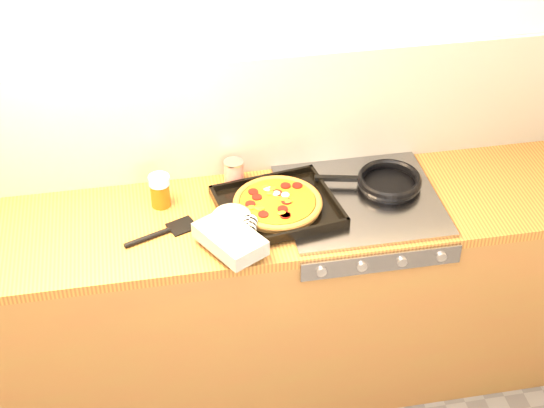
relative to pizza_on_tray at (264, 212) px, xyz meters
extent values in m
plane|color=beige|center=(-0.06, 0.36, 0.30)|extent=(3.20, 0.00, 3.20)
cube|color=white|center=(-0.06, 0.35, 0.20)|extent=(3.20, 0.02, 0.50)
cube|color=brown|center=(-0.06, 0.06, -0.52)|extent=(3.20, 0.60, 0.86)
cube|color=olive|center=(-0.06, 0.06, -0.07)|extent=(3.20, 0.60, 0.04)
cube|color=gray|center=(0.39, -0.24, -0.10)|extent=(0.60, 0.03, 0.08)
cylinder|color=#A5A5AA|center=(0.16, -0.26, -0.10)|extent=(0.04, 0.02, 0.04)
cylinder|color=#A5A5AA|center=(0.31, -0.26, -0.10)|extent=(0.04, 0.02, 0.04)
cylinder|color=#A5A5AA|center=(0.46, -0.26, -0.10)|extent=(0.04, 0.02, 0.04)
cylinder|color=#A5A5AA|center=(0.61, -0.26, -0.10)|extent=(0.04, 0.02, 0.04)
cube|color=gray|center=(0.39, 0.06, -0.04)|extent=(0.60, 0.56, 0.02)
cube|color=black|center=(0.06, 0.05, -0.02)|extent=(0.49, 0.44, 0.01)
cube|color=black|center=(0.03, 0.23, -0.01)|extent=(0.43, 0.08, 0.02)
cube|color=black|center=(0.09, -0.13, -0.01)|extent=(0.43, 0.08, 0.02)
cube|color=black|center=(0.27, 0.08, -0.01)|extent=(0.07, 0.37, 0.02)
cube|color=black|center=(-0.15, 0.01, -0.01)|extent=(0.07, 0.37, 0.02)
cylinder|color=#9F682E|center=(0.06, 0.05, -0.01)|extent=(0.37, 0.37, 0.02)
torus|color=#9F682E|center=(0.06, 0.05, 0.00)|extent=(0.39, 0.39, 0.03)
cylinder|color=#C17117|center=(0.06, 0.05, 0.01)|extent=(0.33, 0.33, 0.01)
cylinder|color=maroon|center=(0.09, 0.03, 0.01)|extent=(0.04, 0.04, 0.01)
cylinder|color=maroon|center=(-0.02, 0.12, 0.01)|extent=(0.04, 0.04, 0.01)
cylinder|color=maroon|center=(0.07, -0.05, 0.01)|extent=(0.04, 0.04, 0.01)
cylinder|color=maroon|center=(-0.04, 0.04, 0.01)|extent=(0.04, 0.04, 0.01)
cylinder|color=maroon|center=(0.11, 0.13, 0.01)|extent=(0.04, 0.04, 0.01)
cylinder|color=maroon|center=(0.07, 0.09, 0.01)|extent=(0.04, 0.04, 0.01)
cylinder|color=maroon|center=(-0.01, -0.03, 0.01)|extent=(0.04, 0.04, 0.01)
cylinder|color=maroon|center=(0.15, 0.13, 0.01)|extent=(0.04, 0.04, 0.01)
cylinder|color=maroon|center=(0.07, -0.05, 0.01)|extent=(0.04, 0.04, 0.01)
cylinder|color=maroon|center=(0.07, -0.01, 0.01)|extent=(0.04, 0.04, 0.01)
cylinder|color=maroon|center=(-0.01, 0.08, 0.01)|extent=(0.04, 0.04, 0.01)
ellipsoid|color=orange|center=(-0.02, 0.02, 0.01)|extent=(0.04, 0.03, 0.01)
ellipsoid|color=orange|center=(-0.04, 0.02, 0.01)|extent=(0.04, 0.03, 0.01)
ellipsoid|color=orange|center=(0.04, 0.10, 0.01)|extent=(0.04, 0.03, 0.01)
ellipsoid|color=orange|center=(0.03, 0.14, 0.01)|extent=(0.04, 0.03, 0.01)
ellipsoid|color=orange|center=(0.06, -0.03, 0.01)|extent=(0.04, 0.03, 0.01)
ellipsoid|color=orange|center=(0.10, 0.03, 0.01)|extent=(0.04, 0.03, 0.01)
ellipsoid|color=orange|center=(0.09, 0.05, 0.01)|extent=(0.04, 0.03, 0.01)
ellipsoid|color=orange|center=(-0.01, 0.00, 0.01)|extent=(0.04, 0.03, 0.01)
ellipsoid|color=orange|center=(0.05, 0.12, 0.01)|extent=(0.04, 0.03, 0.01)
ellipsoid|color=silver|center=(0.04, 0.13, 0.01)|extent=(0.04, 0.04, 0.01)
ellipsoid|color=silver|center=(0.07, 0.09, 0.01)|extent=(0.04, 0.04, 0.01)
ellipsoid|color=silver|center=(0.10, 0.08, 0.01)|extent=(0.04, 0.04, 0.01)
cube|color=black|center=(-0.15, -0.15, 0.01)|extent=(0.26, 0.30, 0.06)
ellipsoid|color=black|center=(-0.12, -0.02, 0.01)|extent=(0.17, 0.17, 0.06)
cylinder|color=black|center=(-0.07, -0.10, 0.01)|extent=(0.08, 0.12, 0.06)
cylinder|color=black|center=(0.52, 0.12, -0.03)|extent=(0.28, 0.28, 0.01)
torus|color=black|center=(0.52, 0.12, 0.00)|extent=(0.30, 0.30, 0.03)
cube|color=black|center=(0.32, 0.16, 0.00)|extent=(0.18, 0.06, 0.02)
cylinder|color=maroon|center=(-0.07, 0.26, 0.01)|extent=(0.08, 0.08, 0.10)
cylinder|color=#B2B2B7|center=(-0.07, 0.26, 0.06)|extent=(0.08, 0.08, 0.01)
cylinder|color=#B2B2B7|center=(-0.07, 0.26, -0.04)|extent=(0.08, 0.08, 0.01)
cylinder|color=#DC460C|center=(-0.37, 0.18, 0.00)|extent=(0.08, 0.08, 0.10)
cylinder|color=silver|center=(-0.37, 0.18, 0.07)|extent=(0.08, 0.08, 0.03)
cylinder|color=olive|center=(0.06, 0.20, -0.04)|extent=(0.24, 0.12, 0.02)
ellipsoid|color=olive|center=(0.19, 0.26, -0.04)|extent=(0.07, 0.06, 0.02)
cube|color=black|center=(-0.30, 0.03, -0.04)|extent=(0.12, 0.12, 0.01)
cylinder|color=black|center=(-0.44, -0.03, -0.04)|extent=(0.17, 0.09, 0.02)
camera|label=1|loc=(-0.41, -2.42, 1.88)|focal=55.00mm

